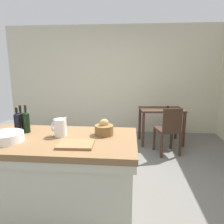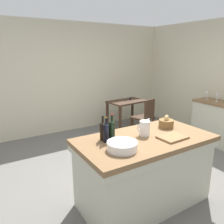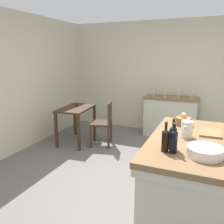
# 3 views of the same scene
# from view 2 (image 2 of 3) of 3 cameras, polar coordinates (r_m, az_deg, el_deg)

# --- Properties ---
(ground_plane) EXTENTS (6.76, 6.76, 0.00)m
(ground_plane) POSITION_cam_2_polar(r_m,az_deg,el_deg) (3.80, 5.80, -15.24)
(ground_plane) COLOR #66635E
(wall_back) EXTENTS (5.32, 0.12, 2.60)m
(wall_back) POSITION_cam_2_polar(r_m,az_deg,el_deg) (5.60, -10.34, 8.56)
(wall_back) COLOR beige
(wall_back) RESTS_ON ground
(island_table) EXTENTS (1.68, 0.90, 0.90)m
(island_table) POSITION_cam_2_polar(r_m,az_deg,el_deg) (2.95, 8.18, -13.97)
(island_table) COLOR brown
(island_table) RESTS_ON ground
(side_cabinet) EXTENTS (0.52, 1.18, 0.91)m
(side_cabinet) POSITION_cam_2_polar(r_m,az_deg,el_deg) (5.21, 26.06, -2.72)
(side_cabinet) COLOR brown
(side_cabinet) RESTS_ON ground
(writing_desk) EXTENTS (0.95, 0.65, 0.81)m
(writing_desk) POSITION_cam_2_polar(r_m,az_deg,el_deg) (5.50, 3.79, 1.61)
(writing_desk) COLOR #3D281C
(writing_desk) RESTS_ON ground
(wooden_chair) EXTENTS (0.49, 0.49, 0.91)m
(wooden_chair) POSITION_cam_2_polar(r_m,az_deg,el_deg) (5.11, 8.29, -1.18)
(wooden_chair) COLOR #3D281C
(wooden_chair) RESTS_ON ground
(pitcher) EXTENTS (0.17, 0.13, 0.23)m
(pitcher) POSITION_cam_2_polar(r_m,az_deg,el_deg) (2.81, 8.28, -4.06)
(pitcher) COLOR white
(pitcher) RESTS_ON island_table
(wash_bowl) EXTENTS (0.33, 0.33, 0.09)m
(wash_bowl) POSITION_cam_2_polar(r_m,az_deg,el_deg) (2.40, 2.60, -8.61)
(wash_bowl) COLOR white
(wash_bowl) RESTS_ON island_table
(bread_basket) EXTENTS (0.20, 0.20, 0.18)m
(bread_basket) POSITION_cam_2_polar(r_m,az_deg,el_deg) (3.17, 13.63, -2.71)
(bread_basket) COLOR brown
(bread_basket) RESTS_ON island_table
(cutting_board) EXTENTS (0.34, 0.26, 0.02)m
(cutting_board) POSITION_cam_2_polar(r_m,az_deg,el_deg) (2.82, 15.15, -6.21)
(cutting_board) COLOR olive
(cutting_board) RESTS_ON island_table
(wine_bottle_dark) EXTENTS (0.07, 0.07, 0.32)m
(wine_bottle_dark) POSITION_cam_2_polar(r_m,az_deg,el_deg) (2.64, -0.03, -4.46)
(wine_bottle_dark) COLOR black
(wine_bottle_dark) RESTS_ON island_table
(wine_bottle_amber) EXTENTS (0.07, 0.07, 0.30)m
(wine_bottle_amber) POSITION_cam_2_polar(r_m,az_deg,el_deg) (2.64, -2.35, -4.60)
(wine_bottle_amber) COLOR black
(wine_bottle_amber) RESTS_ON island_table
(wine_bottle_green) EXTENTS (0.07, 0.07, 0.30)m
(wine_bottle_green) POSITION_cam_2_polar(r_m,az_deg,el_deg) (2.57, -1.51, -5.07)
(wine_bottle_green) COLOR black
(wine_bottle_green) RESTS_ON island_table
(wine_glass_middle) EXTENTS (0.07, 0.07, 0.18)m
(wine_glass_middle) POSITION_cam_2_polar(r_m,az_deg,el_deg) (5.13, 25.27, 3.73)
(wine_glass_middle) COLOR white
(wine_glass_middle) RESTS_ON side_cabinet
(wine_glass_right) EXTENTS (0.07, 0.07, 0.18)m
(wine_glass_right) POSITION_cam_2_polar(r_m,az_deg,el_deg) (5.29, 23.05, 4.24)
(wine_glass_right) COLOR white
(wine_glass_right) RESTS_ON side_cabinet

